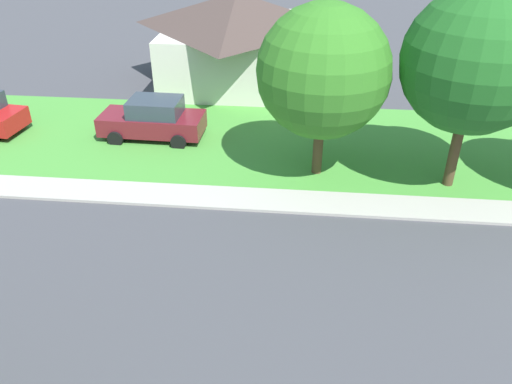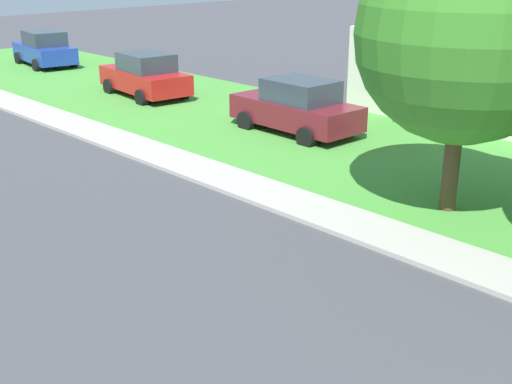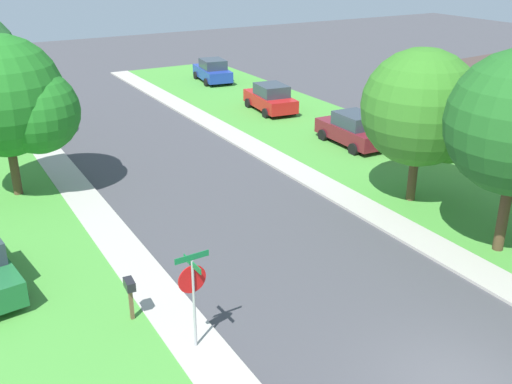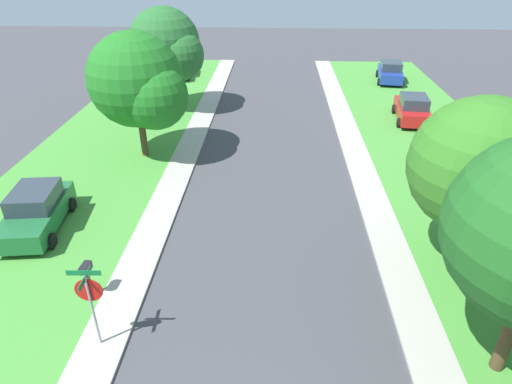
# 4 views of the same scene
# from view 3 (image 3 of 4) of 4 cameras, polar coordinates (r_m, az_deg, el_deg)

# --- Properties ---
(sidewalk_east) EXTENTS (1.40, 56.00, 0.10)m
(sidewalk_east) POSITION_cam_3_polar(r_m,az_deg,el_deg) (25.98, 6.27, 0.77)
(sidewalk_east) COLOR #ADA89E
(sidewalk_east) RESTS_ON ground
(lawn_east) EXTENTS (8.00, 56.00, 0.08)m
(lawn_east) POSITION_cam_3_polar(r_m,az_deg,el_deg) (28.85, 13.87, 2.47)
(lawn_east) COLOR #479338
(lawn_east) RESTS_ON ground
(sidewalk_west) EXTENTS (1.40, 56.00, 0.10)m
(sidewalk_west) POSITION_cam_3_polar(r_m,az_deg,el_deg) (22.19, -13.88, -3.78)
(sidewalk_west) COLOR #ADA89E
(sidewalk_west) RESTS_ON ground
(stop_sign_far_corner) EXTENTS (0.92, 0.92, 2.77)m
(stop_sign_far_corner) POSITION_cam_3_polar(r_m,az_deg,el_deg) (14.98, -6.08, -8.88)
(stop_sign_far_corner) COLOR #9E9EA3
(stop_sign_far_corner) RESTS_ON ground
(car_blue_across_road) EXTENTS (2.48, 4.51, 1.76)m
(car_blue_across_road) POSITION_cam_3_polar(r_m,az_deg,el_deg) (45.53, -4.19, 11.50)
(car_blue_across_road) COLOR #1E389E
(car_blue_across_road) RESTS_ON ground
(car_red_behind_trees) EXTENTS (2.39, 4.47, 1.76)m
(car_red_behind_trees) POSITION_cam_3_polar(r_m,az_deg,el_deg) (37.12, 1.39, 8.97)
(car_red_behind_trees) COLOR red
(car_red_behind_trees) RESTS_ON ground
(car_maroon_driveway_right) EXTENTS (2.13, 4.35, 1.76)m
(car_maroon_driveway_right) POSITION_cam_3_polar(r_m,az_deg,el_deg) (31.07, 9.30, 5.92)
(car_maroon_driveway_right) COLOR maroon
(car_maroon_driveway_right) RESTS_ON ground
(tree_across_left) EXTENTS (4.89, 4.55, 6.18)m
(tree_across_left) POSITION_cam_3_polar(r_m,az_deg,el_deg) (23.90, 16.16, 7.42)
(tree_across_left) COLOR #4C3823
(tree_across_left) RESTS_ON ground
(tree_sidewalk_far) EXTENTS (5.15, 4.79, 6.60)m
(tree_sidewalk_far) POSITION_cam_3_polar(r_m,az_deg,el_deg) (25.36, -22.41, 8.14)
(tree_sidewalk_far) COLOR #4C3823
(tree_sidewalk_far) RESTS_ON ground
(house_right_setback) EXTENTS (9.04, 7.84, 4.60)m
(house_right_setback) POSITION_cam_3_polar(r_m,az_deg,el_deg) (34.61, 22.70, 8.77)
(house_right_setback) COLOR silver
(house_right_setback) RESTS_ON ground
(mailbox) EXTENTS (0.27, 0.50, 1.31)m
(mailbox) POSITION_cam_3_polar(r_m,az_deg,el_deg) (16.73, -11.99, -9.15)
(mailbox) COLOR brown
(mailbox) RESTS_ON ground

